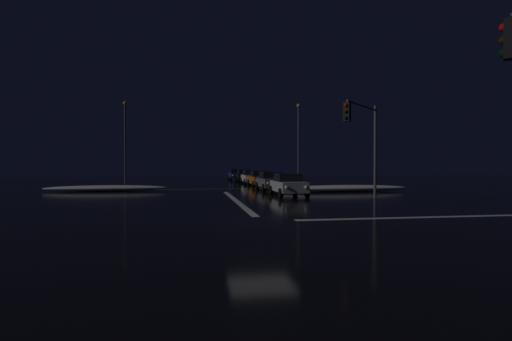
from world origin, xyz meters
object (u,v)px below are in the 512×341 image
(sedan_orange, at_px, (260,179))
(sedan_white, at_px, (251,177))
(sedan_blue, at_px, (236,175))
(sedan_black, at_px, (245,176))
(streetlamp_left_far, at_px, (125,137))
(sedan_silver, at_px, (288,184))
(traffic_signal_ne, at_px, (364,132))
(streetlamp_right_far, at_px, (299,138))
(sedan_gray, at_px, (271,181))

(sedan_orange, xyz_separation_m, sedan_white, (-0.05, 5.63, 0.00))
(sedan_white, height_order, sedan_blue, same)
(sedan_black, distance_m, streetlamp_left_far, 15.03)
(sedan_silver, bearing_deg, sedan_blue, 91.09)
(sedan_orange, height_order, traffic_signal_ne, traffic_signal_ne)
(traffic_signal_ne, bearing_deg, streetlamp_left_far, 127.97)
(streetlamp_right_far, distance_m, streetlamp_left_far, 19.81)
(sedan_blue, height_order, streetlamp_left_far, streetlamp_left_far)
(sedan_orange, xyz_separation_m, traffic_signal_ne, (3.75, -15.52, 3.41))
(sedan_white, distance_m, traffic_signal_ne, 21.76)
(sedan_gray, xyz_separation_m, streetlamp_right_far, (5.96, 12.80, 4.60))
(sedan_silver, distance_m, sedan_orange, 11.52)
(sedan_black, xyz_separation_m, streetlamp_right_far, (5.96, -3.74, 4.60))
(sedan_silver, xyz_separation_m, streetlamp_left_far, (-13.91, 18.64, 4.48))
(sedan_orange, bearing_deg, traffic_signal_ne, -76.43)
(sedan_black, relative_size, sedan_blue, 1.00)
(sedan_orange, xyz_separation_m, sedan_black, (-0.07, 10.86, 0.00))
(sedan_orange, distance_m, streetlamp_right_far, 10.32)
(sedan_orange, bearing_deg, sedan_silver, -90.05)
(traffic_signal_ne, xyz_separation_m, streetlamp_left_far, (-17.67, 22.64, 1.08))
(sedan_black, relative_size, traffic_signal_ne, 0.72)
(sedan_white, height_order, streetlamp_left_far, streetlamp_left_far)
(sedan_white, bearing_deg, sedan_orange, -89.52)
(sedan_silver, height_order, sedan_gray, same)
(sedan_silver, distance_m, sedan_blue, 27.73)
(sedan_black, distance_m, traffic_signal_ne, 26.88)
(sedan_silver, distance_m, traffic_signal_ne, 6.46)
(traffic_signal_ne, xyz_separation_m, streetlamp_right_far, (2.14, 22.64, 1.19))
(sedan_orange, height_order, sedan_blue, same)
(sedan_silver, relative_size, traffic_signal_ne, 0.72)
(traffic_signal_ne, bearing_deg, sedan_gray, 111.17)
(sedan_orange, height_order, sedan_white, same)
(sedan_gray, height_order, sedan_blue, same)
(sedan_white, bearing_deg, traffic_signal_ne, -79.83)
(sedan_black, relative_size, streetlamp_right_far, 0.46)
(streetlamp_right_far, xyz_separation_m, streetlamp_left_far, (-19.81, 0.00, -0.12))
(streetlamp_right_far, height_order, streetlamp_left_far, streetlamp_right_far)
(sedan_gray, bearing_deg, sedan_white, 89.91)
(streetlamp_right_far, relative_size, streetlamp_left_far, 1.02)
(sedan_gray, relative_size, traffic_signal_ne, 0.72)
(sedan_silver, xyz_separation_m, sedan_blue, (-0.53, 27.72, 0.00))
(sedan_orange, bearing_deg, streetlamp_right_far, 50.40)
(streetlamp_left_far, bearing_deg, sedan_gray, -42.73)
(sedan_gray, height_order, streetlamp_right_far, streetlamp_right_far)
(sedan_silver, bearing_deg, sedan_gray, 90.54)
(traffic_signal_ne, distance_m, streetlamp_left_far, 28.74)
(sedan_black, bearing_deg, sedan_orange, -89.61)
(sedan_white, relative_size, streetlamp_right_far, 0.46)
(sedan_black, bearing_deg, streetlamp_right_far, -32.10)
(sedan_silver, distance_m, streetlamp_left_far, 23.69)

